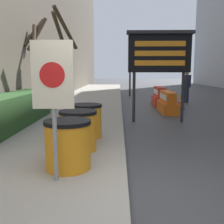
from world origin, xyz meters
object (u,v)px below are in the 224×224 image
Objects in this scene: barrel_drum_back at (86,121)px; barrel_drum_middle at (78,130)px; traffic_cone_near at (172,96)px; traffic_cone_mid at (180,102)px; pedestrian_worker at (187,84)px; barrel_drum_foreground at (68,144)px; warning_sign at (53,86)px; jersey_barrier_red_striped at (159,98)px; traffic_cone_far at (162,99)px; jersey_barrier_orange_far at (167,103)px; traffic_light_near_curb at (130,54)px; message_board at (159,54)px.

barrel_drum_middle is at bearing -91.92° from barrel_drum_back.
traffic_cone_mid is at bearing -92.72° from traffic_cone_near.
barrel_drum_back is 1.00× the size of traffic_cone_near.
pedestrian_worker reaches higher than barrel_drum_back.
warning_sign is at bearing -99.60° from barrel_drum_foreground.
warning_sign is 11.51m from traffic_cone_near.
traffic_cone_far is at bearing 69.25° from jersey_barrier_red_striped.
traffic_cone_far is at bearing 107.23° from traffic_cone_mid.
traffic_light_near_curb is at bearing 100.09° from jersey_barrier_orange_far.
barrel_drum_back is 3.82m from message_board.
barrel_drum_middle is at bearing -96.76° from traffic_light_near_curb.
traffic_cone_near is (0.89, 1.39, -0.03)m from jersey_barrier_red_striped.
barrel_drum_middle is at bearing -111.43° from traffic_cone_near.
traffic_cone_far is at bearing 70.64° from barrel_drum_middle.
warning_sign reaches higher than barrel_drum_foreground.
barrel_drum_back is 1.38× the size of traffic_cone_far.
traffic_light_near_curb is 2.27× the size of pedestrian_worker.
message_board is 9.19m from traffic_light_near_curb.
message_board is at bearing -100.97° from traffic_cone_far.
barrel_drum_foreground is 0.40× the size of warning_sign.
barrel_drum_middle reaches higher than traffic_cone_far.
pedestrian_worker reaches higher than jersey_barrier_red_striped.
message_board is (2.05, 2.75, 1.69)m from barrel_drum_back.
jersey_barrier_red_striped is 5.64m from traffic_light_near_curb.
traffic_cone_near is at bearing 68.57° from barrel_drum_middle.
traffic_light_near_curb reaches higher than jersey_barrier_red_striped.
jersey_barrier_orange_far is 7.56m from traffic_light_near_curb.
pedestrian_worker is (0.87, 2.42, 0.71)m from traffic_cone_mid.
barrel_drum_back is 8.20m from traffic_cone_far.
barrel_drum_foreground is 1.24× the size of traffic_cone_mid.
barrel_drum_back is at bearing -113.51° from traffic_cone_near.
jersey_barrier_orange_far is (2.87, 7.33, -1.10)m from warning_sign.
jersey_barrier_orange_far is at bearing -104.30° from traffic_cone_near.
barrel_drum_back is at bearing 88.83° from barrel_drum_foreground.
traffic_cone_far is (0.25, 0.65, -0.14)m from jersey_barrier_red_striped.
traffic_cone_mid is at bearing -72.77° from traffic_cone_far.
barrel_drum_middle is at bearing 89.58° from barrel_drum_foreground.
traffic_light_near_curb is at bearing 93.46° from message_board.
jersey_barrier_red_striped is 0.71m from traffic_cone_far.
pedestrian_worker is at bearing 70.11° from traffic_cone_mid.
traffic_cone_near is (0.89, 3.49, -0.00)m from jersey_barrier_orange_far.
warning_sign is (-0.12, -2.46, 0.93)m from barrel_drum_back.
traffic_cone_far is at bearing -70.69° from traffic_light_near_curb.
traffic_light_near_curb is at bearing 104.24° from jersey_barrier_red_striped.
message_board reaches higher than jersey_barrier_orange_far.
barrel_drum_foreground is at bearing 80.40° from warning_sign.
warning_sign reaches higher than barrel_drum_middle.
warning_sign is (-0.09, -1.47, 0.93)m from barrel_drum_middle.
message_board is 4.66m from jersey_barrier_red_striped.
pedestrian_worker is (4.43, 9.34, 0.47)m from barrel_drum_middle.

